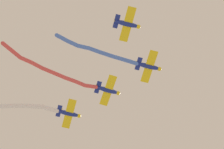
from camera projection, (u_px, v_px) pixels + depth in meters
name	position (u px, v px, depth m)	size (l,w,h in m)	color
airplane_lead	(149.00, 66.00, 82.74)	(5.69, 6.60, 1.77)	navy
smoke_trail_lead	(96.00, 51.00, 81.92)	(13.27, 11.87, 1.91)	#4C75DB
airplane_left_wing	(108.00, 90.00, 84.96)	(5.77, 6.45, 1.77)	navy
smoke_trail_left_wing	(49.00, 69.00, 82.34)	(13.55, 16.54, 1.85)	#DB4C4C
airplane_right_wing	(127.00, 24.00, 79.39)	(5.67, 6.63, 1.77)	navy
airplane_slot	(69.00, 113.00, 86.90)	(5.71, 6.57, 1.77)	navy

